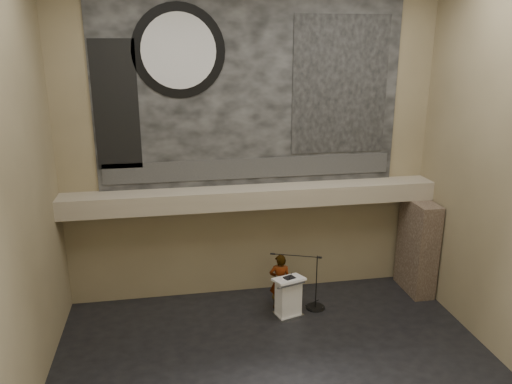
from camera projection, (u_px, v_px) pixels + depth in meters
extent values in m
plane|color=black|center=(282.00, 376.00, 10.80)|extent=(10.00, 10.00, 0.00)
cube|color=#786A4C|center=(251.00, 146.00, 13.32)|extent=(10.00, 0.02, 8.50)
cube|color=#786A4C|center=(364.00, 284.00, 5.79)|extent=(10.00, 0.02, 8.50)
cube|color=#786A4C|center=(7.00, 202.00, 8.72)|extent=(0.02, 8.00, 8.50)
cube|color=gray|center=(253.00, 197.00, 13.32)|extent=(10.00, 0.80, 0.50)
cylinder|color=#B2893D|center=(194.00, 211.00, 13.09)|extent=(0.04, 0.04, 0.06)
cylinder|color=#B2893D|center=(322.00, 203.00, 13.67)|extent=(0.04, 0.04, 0.06)
cube|color=black|center=(251.00, 91.00, 12.87)|extent=(8.00, 0.05, 5.00)
cube|color=#2D2D2D|center=(251.00, 168.00, 13.43)|extent=(7.76, 0.02, 0.55)
cylinder|color=black|center=(179.00, 51.00, 12.23)|extent=(2.30, 0.02, 2.30)
cylinder|color=silver|center=(179.00, 51.00, 12.22)|extent=(1.84, 0.02, 1.84)
cube|color=black|center=(340.00, 86.00, 13.20)|extent=(2.60, 0.02, 3.60)
cube|color=black|center=(116.00, 106.00, 12.35)|extent=(1.10, 0.02, 3.20)
cube|color=#433329|center=(417.00, 246.00, 14.14)|extent=(0.60, 1.40, 2.70)
cube|color=silver|center=(288.00, 314.00, 13.13)|extent=(0.79, 0.68, 0.08)
cube|color=white|center=(288.00, 297.00, 12.98)|extent=(0.68, 0.56, 0.96)
cube|color=white|center=(289.00, 279.00, 12.81)|extent=(0.88, 0.73, 0.13)
cube|color=black|center=(289.00, 278.00, 12.79)|extent=(0.33, 0.30, 0.04)
cube|color=white|center=(286.00, 279.00, 12.77)|extent=(0.21, 0.28, 0.00)
imported|color=white|center=(280.00, 282.00, 13.31)|extent=(0.63, 0.48, 1.57)
cylinder|color=black|center=(315.00, 307.00, 13.53)|extent=(0.52, 0.52, 0.02)
cylinder|color=black|center=(316.00, 282.00, 13.31)|extent=(0.03, 0.03, 1.53)
cylinder|color=black|center=(295.00, 256.00, 13.20)|extent=(1.24, 0.48, 0.02)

